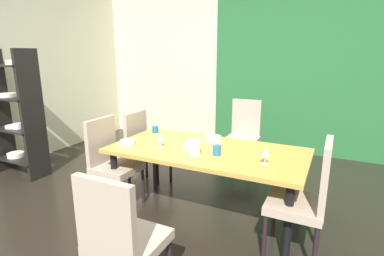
{
  "coord_description": "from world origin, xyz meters",
  "views": [
    {
      "loc": [
        1.59,
        -2.53,
        1.65
      ],
      "look_at": [
        0.18,
        0.35,
        0.85
      ],
      "focal_mm": 28.0,
      "sensor_mm": 36.0,
      "label": 1
    }
  ],
  "objects": [
    {
      "name": "ground_plane",
      "position": [
        0.0,
        0.0,
        -0.01
      ],
      "size": [
        5.66,
        5.45,
        0.02
      ],
      "primitive_type": "cube",
      "color": "black"
    },
    {
      "name": "chair_head_near",
      "position": [
        0.47,
        -1.25,
        0.54
      ],
      "size": [
        0.44,
        0.44,
        0.97
      ],
      "color": "tan",
      "rests_on": "ground_plane"
    },
    {
      "name": "wine_glass_near_window",
      "position": [
        0.55,
        0.2,
        0.81
      ],
      "size": [
        0.08,
        0.08,
        0.13
      ],
      "color": "silver",
      "rests_on": "dining_table"
    },
    {
      "name": "serving_bowl_near_shelf",
      "position": [
        0.31,
        0.06,
        0.74
      ],
      "size": [
        0.14,
        0.14,
        0.05
      ],
      "primitive_type": "cylinder",
      "color": "white",
      "rests_on": "dining_table"
    },
    {
      "name": "chair_left_far",
      "position": [
        -0.53,
        0.44,
        0.53
      ],
      "size": [
        0.45,
        0.44,
        0.94
      ],
      "rotation": [
        0.0,
        0.0,
        -1.57
      ],
      "color": "tan",
      "rests_on": "ground_plane"
    },
    {
      "name": "pitcher_corner",
      "position": [
        0.43,
        -0.09,
        0.79
      ],
      "size": [
        0.12,
        0.11,
        0.15
      ],
      "color": "#EFDEC8",
      "rests_on": "dining_table"
    },
    {
      "name": "cup_center",
      "position": [
        -0.36,
        0.45,
        0.75
      ],
      "size": [
        0.07,
        0.07,
        0.08
      ],
      "primitive_type": "cylinder",
      "color": "#155489",
      "rests_on": "dining_table"
    },
    {
      "name": "wine_glass_left",
      "position": [
        0.01,
        -0.02,
        0.81
      ],
      "size": [
        0.07,
        0.07,
        0.14
      ],
      "color": "silver",
      "rests_on": "dining_table"
    },
    {
      "name": "chair_head_far",
      "position": [
        0.44,
        1.52,
        0.55
      ],
      "size": [
        0.44,
        0.45,
        1.01
      ],
      "rotation": [
        0.0,
        0.0,
        3.14
      ],
      "color": "tan",
      "rests_on": "ground_plane"
    },
    {
      "name": "wine_glass_south",
      "position": [
        1.09,
        -0.04,
        0.82
      ],
      "size": [
        0.07,
        0.07,
        0.15
      ],
      "color": "silver",
      "rests_on": "dining_table"
    },
    {
      "name": "serving_bowl_west",
      "position": [
        -0.36,
        -0.09,
        0.73
      ],
      "size": [
        0.16,
        0.16,
        0.05
      ],
      "primitive_type": "cylinder",
      "color": "#F6DAD6",
      "rests_on": "dining_table"
    },
    {
      "name": "dining_table",
      "position": [
        0.46,
        0.14,
        0.64
      ],
      "size": [
        1.96,
        0.99,
        0.71
      ],
      "color": "#B68F3A",
      "rests_on": "ground_plane"
    },
    {
      "name": "display_shelf",
      "position": [
        -2.3,
        -0.02,
        0.85
      ],
      "size": [
        0.77,
        0.32,
        1.71
      ],
      "color": "black",
      "rests_on": "ground_plane"
    },
    {
      "name": "chair_left_near",
      "position": [
        -0.53,
        -0.17,
        0.54
      ],
      "size": [
        0.45,
        0.44,
        0.98
      ],
      "rotation": [
        0.0,
        0.0,
        -1.57
      ],
      "color": "tan",
      "rests_on": "ground_plane"
    },
    {
      "name": "garden_window_panel",
      "position": [
        1.2,
        2.68,
        1.42
      ],
      "size": [
        3.27,
        0.1,
        2.83
      ],
      "primitive_type": "cube",
      "color": "#245E2F",
      "rests_on": "ground_plane"
    },
    {
      "name": "cup_north",
      "position": [
        0.62,
        -0.0,
        0.76
      ],
      "size": [
        0.08,
        0.08,
        0.1
      ],
      "primitive_type": "cylinder",
      "color": "#235D89",
      "rests_on": "dining_table"
    },
    {
      "name": "back_panel_interior",
      "position": [
        -1.63,
        2.68,
        1.42
      ],
      "size": [
        2.4,
        0.1,
        2.83
      ],
      "primitive_type": "cube",
      "color": "beige",
      "rests_on": "ground_plane"
    },
    {
      "name": "chair_right_near",
      "position": [
        1.46,
        -0.17,
        0.55
      ],
      "size": [
        0.44,
        0.44,
        1.02
      ],
      "rotation": [
        0.0,
        0.0,
        1.57
      ],
      "color": "tan",
      "rests_on": "ground_plane"
    },
    {
      "name": "serving_bowl_east",
      "position": [
        0.4,
        0.45,
        0.74
      ],
      "size": [
        0.18,
        0.18,
        0.05
      ],
      "primitive_type": "cylinder",
      "color": "#E4EDC7",
      "rests_on": "dining_table"
    }
  ]
}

